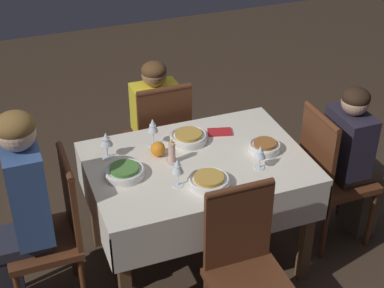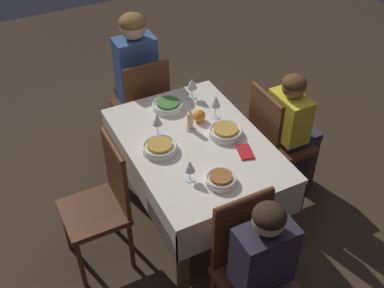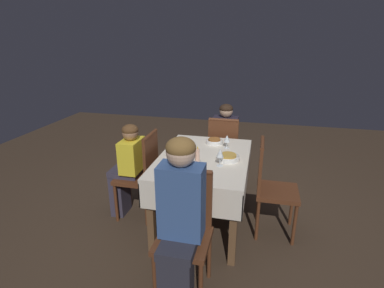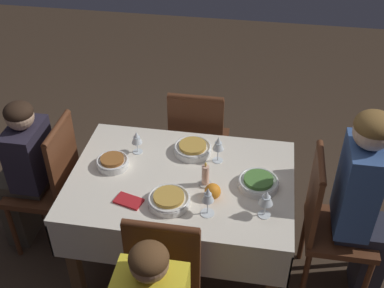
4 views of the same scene
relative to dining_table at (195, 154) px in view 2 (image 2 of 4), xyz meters
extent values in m
plane|color=#3D2D21|center=(0.00, 0.00, -0.63)|extent=(8.00, 8.00, 0.00)
cube|color=silver|center=(0.00, 0.00, 0.09)|extent=(1.20, 0.85, 0.04)
cube|color=silver|center=(0.00, 0.42, -0.04)|extent=(1.20, 0.01, 0.23)
cube|color=silver|center=(0.00, -0.42, -0.04)|extent=(1.20, 0.01, 0.23)
cube|color=silver|center=(0.60, 0.00, -0.04)|extent=(0.01, 0.85, 0.23)
cube|color=silver|center=(-0.60, 0.00, -0.04)|extent=(0.01, 0.85, 0.23)
cube|color=brown|center=(0.53, 0.35, -0.28)|extent=(0.06, 0.06, 0.70)
cube|color=brown|center=(-0.53, 0.35, -0.28)|extent=(0.06, 0.06, 0.70)
cube|color=brown|center=(0.53, -0.35, -0.28)|extent=(0.06, 0.06, 0.70)
cube|color=brown|center=(-0.53, -0.35, -0.28)|extent=(0.06, 0.06, 0.70)
cube|color=#562D19|center=(0.89, 0.03, -0.19)|extent=(0.38, 0.38, 0.04)
cube|color=#562D19|center=(0.71, 0.03, 0.06)|extent=(0.03, 0.35, 0.45)
cylinder|color=#562D19|center=(0.71, 0.03, 0.28)|extent=(0.04, 0.34, 0.04)
cylinder|color=#562D19|center=(1.05, -0.14, -0.42)|extent=(0.03, 0.03, 0.42)
cylinder|color=#562D19|center=(1.05, 0.19, -0.42)|extent=(0.03, 0.03, 0.42)
cylinder|color=#562D19|center=(0.72, -0.14, -0.42)|extent=(0.03, 0.03, 0.42)
cylinder|color=#562D19|center=(0.72, 0.19, -0.42)|extent=(0.03, 0.03, 0.42)
cube|color=#562D19|center=(0.01, -0.71, -0.19)|extent=(0.38, 0.38, 0.04)
cube|color=#562D19|center=(0.01, -0.53, 0.06)|extent=(0.35, 0.03, 0.45)
cylinder|color=#562D19|center=(0.01, -0.53, 0.28)|extent=(0.34, 0.04, 0.04)
cylinder|color=#562D19|center=(-0.15, -0.87, -0.42)|extent=(0.03, 0.03, 0.42)
cylinder|color=#562D19|center=(0.18, -0.87, -0.42)|extent=(0.03, 0.03, 0.42)
cylinder|color=#562D19|center=(-0.15, -0.55, -0.42)|extent=(0.03, 0.03, 0.42)
cylinder|color=#562D19|center=(0.18, -0.55, -0.42)|extent=(0.03, 0.03, 0.42)
cube|color=#562D19|center=(-0.89, 0.09, -0.19)|extent=(0.38, 0.38, 0.04)
cube|color=#562D19|center=(-0.71, 0.09, 0.06)|extent=(0.03, 0.35, 0.45)
cylinder|color=#562D19|center=(-0.71, 0.09, 0.28)|extent=(0.04, 0.34, 0.04)
cylinder|color=#562D19|center=(-0.72, -0.07, -0.42)|extent=(0.03, 0.03, 0.42)
cube|color=#562D19|center=(-0.01, 0.71, -0.19)|extent=(0.38, 0.38, 0.04)
cube|color=#562D19|center=(-0.01, 0.53, 0.06)|extent=(0.35, 0.03, 0.45)
cylinder|color=#562D19|center=(-0.01, 0.53, 0.28)|extent=(0.34, 0.04, 0.04)
cylinder|color=#562D19|center=(0.16, 0.87, -0.42)|extent=(0.03, 0.03, 0.42)
cylinder|color=#562D19|center=(-0.17, 0.87, -0.42)|extent=(0.03, 0.03, 0.42)
cylinder|color=#562D19|center=(0.16, 0.55, -0.42)|extent=(0.03, 0.03, 0.42)
cylinder|color=#562D19|center=(-0.17, 0.55, -0.42)|extent=(0.03, 0.03, 0.42)
cube|color=#282833|center=(1.09, 0.03, -0.40)|extent=(0.14, 0.22, 0.46)
cube|color=#282833|center=(1.00, 0.03, -0.14)|extent=(0.31, 0.24, 0.06)
cube|color=#38568E|center=(0.92, 0.03, 0.15)|extent=(0.18, 0.30, 0.52)
sphere|color=beige|center=(0.92, 0.03, 0.50)|extent=(0.19, 0.19, 0.19)
ellipsoid|color=brown|center=(0.92, 0.03, 0.53)|extent=(0.19, 0.19, 0.13)
cube|color=#383342|center=(0.01, -0.91, -0.40)|extent=(0.22, 0.14, 0.46)
cube|color=#383342|center=(0.01, -0.82, -0.14)|extent=(0.24, 0.31, 0.06)
cube|color=yellow|center=(0.01, -0.74, 0.05)|extent=(0.30, 0.18, 0.33)
sphere|color=#9E7051|center=(0.01, -0.74, 0.30)|extent=(0.16, 0.16, 0.16)
ellipsoid|color=brown|center=(0.01, -0.74, 0.32)|extent=(0.16, 0.16, 0.11)
cube|color=#282333|center=(-0.92, 0.09, 0.08)|extent=(0.18, 0.30, 0.38)
sphere|color=#D6A884|center=(-0.92, 0.09, 0.34)|extent=(0.16, 0.16, 0.16)
ellipsoid|color=black|center=(-0.92, 0.09, 0.37)|extent=(0.16, 0.16, 0.11)
cylinder|color=white|center=(0.41, 0.00, 0.12)|extent=(0.21, 0.21, 0.04)
torus|color=white|center=(0.41, 0.00, 0.14)|extent=(0.21, 0.21, 0.01)
cylinder|color=#4C7F38|center=(0.41, 0.00, 0.15)|extent=(0.15, 0.15, 0.02)
cylinder|color=white|center=(0.45, -0.21, 0.11)|extent=(0.06, 0.06, 0.00)
cylinder|color=white|center=(0.45, -0.21, 0.15)|extent=(0.01, 0.01, 0.08)
cone|color=white|center=(0.45, -0.21, 0.22)|extent=(0.07, 0.07, 0.08)
cylinder|color=white|center=(0.45, -0.21, 0.21)|extent=(0.04, 0.04, 0.03)
cylinder|color=white|center=(-0.02, -0.20, 0.12)|extent=(0.22, 0.22, 0.04)
torus|color=white|center=(-0.02, -0.20, 0.14)|extent=(0.21, 0.21, 0.01)
cylinder|color=gold|center=(-0.02, -0.20, 0.15)|extent=(0.16, 0.16, 0.02)
cylinder|color=white|center=(0.18, -0.24, 0.11)|extent=(0.07, 0.07, 0.00)
cylinder|color=white|center=(0.18, -0.24, 0.15)|extent=(0.01, 0.01, 0.08)
cone|color=white|center=(0.18, -0.24, 0.23)|extent=(0.06, 0.06, 0.08)
cylinder|color=white|center=(0.18, -0.24, 0.22)|extent=(0.04, 0.04, 0.04)
cylinder|color=white|center=(-0.39, 0.04, 0.12)|extent=(0.18, 0.18, 0.04)
torus|color=white|center=(-0.39, 0.04, 0.14)|extent=(0.18, 0.18, 0.01)
cylinder|color=#995B28|center=(-0.39, 0.04, 0.15)|extent=(0.13, 0.13, 0.02)
cylinder|color=white|center=(-0.29, 0.18, 0.11)|extent=(0.06, 0.06, 0.00)
cylinder|color=white|center=(-0.29, 0.18, 0.14)|extent=(0.01, 0.01, 0.06)
cone|color=white|center=(-0.29, 0.18, 0.21)|extent=(0.06, 0.06, 0.07)
cylinder|color=white|center=(-0.29, 0.18, 0.19)|extent=(0.04, 0.04, 0.03)
cylinder|color=white|center=(0.02, 0.23, 0.12)|extent=(0.22, 0.22, 0.04)
torus|color=white|center=(0.02, 0.23, 0.14)|extent=(0.21, 0.21, 0.01)
cylinder|color=gold|center=(0.02, 0.23, 0.15)|extent=(0.16, 0.16, 0.02)
cylinder|color=white|center=(0.18, 0.18, 0.11)|extent=(0.06, 0.06, 0.00)
cylinder|color=white|center=(0.18, 0.18, 0.15)|extent=(0.01, 0.01, 0.08)
cone|color=white|center=(0.18, 0.18, 0.23)|extent=(0.06, 0.06, 0.08)
cylinder|color=white|center=(0.18, 0.18, 0.21)|extent=(0.04, 0.04, 0.04)
cylinder|color=beige|center=(0.14, -0.03, 0.11)|extent=(0.07, 0.07, 0.01)
cylinder|color=beige|center=(0.14, -0.03, 0.17)|extent=(0.04, 0.04, 0.11)
ellipsoid|color=#F9C64C|center=(0.14, -0.03, 0.24)|extent=(0.01, 0.01, 0.03)
sphere|color=orange|center=(0.19, -0.12, 0.15)|extent=(0.08, 0.08, 0.08)
cube|color=red|center=(-0.23, -0.23, 0.11)|extent=(0.16, 0.12, 0.01)
camera|label=1|loc=(0.97, 2.50, 1.92)|focal=55.00mm
camera|label=2|loc=(-2.08, 1.08, 2.03)|focal=45.00mm
camera|label=3|loc=(2.60, 0.50, 1.19)|focal=28.00mm
camera|label=4|loc=(0.38, -1.92, 1.80)|focal=45.00mm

